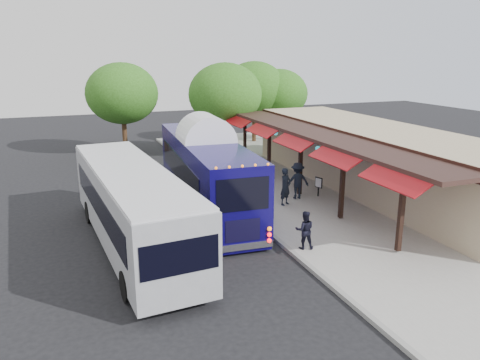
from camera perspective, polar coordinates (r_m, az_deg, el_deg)
name	(u,v)px	position (r m, az deg, el deg)	size (l,w,h in m)	color
ground	(266,233)	(20.50, 3.13, -6.46)	(90.00, 90.00, 0.00)	black
sidewalk	(319,194)	(26.03, 9.61, -1.71)	(10.00, 40.00, 0.15)	#9E9B93
curb	(235,204)	(23.98, -0.66, -2.98)	(0.20, 40.00, 0.16)	gray
station_shelter	(373,158)	(27.43, 15.88, 2.61)	(8.15, 20.00, 3.60)	tan
coach_bus	(206,170)	(22.91, -4.14, 1.21)	(3.23, 11.95, 3.78)	#0D064D
city_bus	(132,204)	(19.01, -13.04, -2.90)	(3.55, 12.18, 3.23)	#93959B
ped_a	(286,187)	(23.54, 5.58, -0.81)	(0.69, 0.45, 1.88)	black
ped_b	(305,230)	(18.46, 7.88, -6.05)	(0.75, 0.58, 1.54)	black
ped_c	(265,199)	(21.66, 3.06, -2.32)	(1.05, 0.44, 1.79)	black
ped_d	(297,181)	(24.63, 7.01, -0.08)	(1.24, 0.72, 1.93)	black
sign_board	(319,184)	(25.21, 9.56, -0.43)	(0.19, 0.46, 1.04)	black
tree_left	(225,94)	(34.89, -1.81, 10.38)	(5.40, 5.40, 6.92)	#382314
tree_mid	(254,89)	(40.29, 1.77, 11.04)	(5.40, 5.40, 6.92)	#382314
tree_right	(279,94)	(40.84, 4.77, 10.44)	(4.90, 4.90, 6.27)	#382314
tree_far	(122,93)	(36.84, -14.18, 10.19)	(5.40, 5.40, 6.92)	#382314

